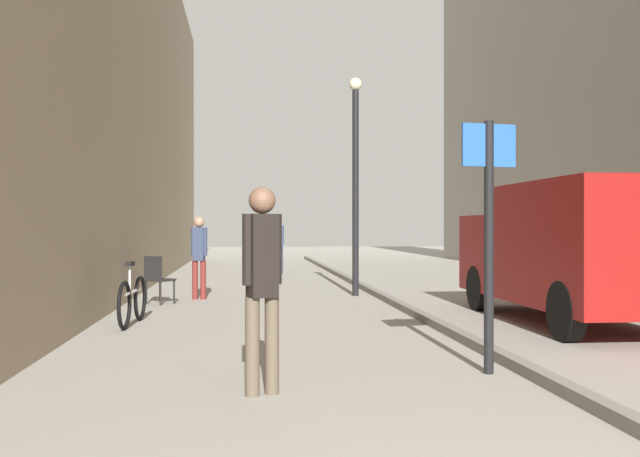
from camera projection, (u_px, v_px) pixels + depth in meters
name	position (u px, v px, depth m)	size (l,w,h in m)	color
ground_plane	(312.00, 306.00, 13.71)	(80.00, 80.00, 0.00)	gray
building_facade_left	(14.00, 35.00, 13.13)	(3.72, 40.00, 10.01)	gray
kerb_strip	(394.00, 302.00, 13.88)	(0.16, 40.00, 0.12)	slate
pedestrian_main_foreground	(279.00, 242.00, 22.96)	(0.34, 0.26, 1.77)	#2D3851
pedestrian_mid_block	(262.00, 275.00, 6.48)	(0.36, 0.27, 1.87)	brown
pedestrian_far_crossing	(199.00, 252.00, 14.96)	(0.34, 0.22, 1.71)	maroon
delivery_van	(570.00, 248.00, 11.28)	(1.93, 5.11, 2.17)	maroon
street_sign_post	(489.00, 224.00, 7.42)	(0.60, 0.13, 2.60)	black
lamp_post	(355.00, 171.00, 15.75)	(0.28, 0.28, 4.76)	black
bicycle_leaning	(133.00, 300.00, 11.07)	(0.19, 1.77, 0.98)	black
cafe_chair_near_window	(157.00, 276.00, 13.99)	(0.62, 0.62, 0.94)	black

